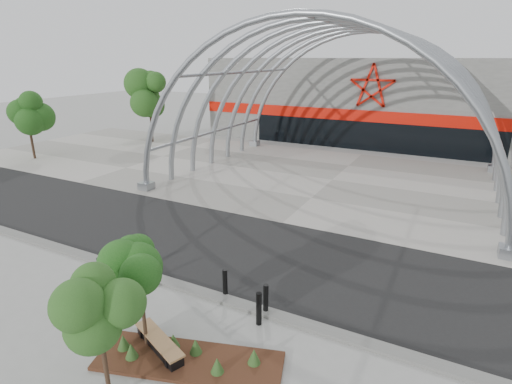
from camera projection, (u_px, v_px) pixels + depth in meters
ground at (206, 290)px, 14.58m from camera, size 140.00×140.00×0.00m
road at (251, 251)px, 17.52m from camera, size 140.00×7.00×0.02m
forecourt at (332, 180)px, 27.61m from camera, size 60.00×17.00×0.04m
kerb at (202, 292)px, 14.35m from camera, size 60.00×0.50×0.12m
arena_building at (386, 99)px, 41.43m from camera, size 34.00×15.24×8.00m
vault_canopy at (332, 180)px, 27.61m from camera, size 20.80×15.80×20.36m
planting_bed at (187, 358)px, 11.14m from camera, size 5.46×3.06×0.55m
street_tree_0 at (139, 275)px, 11.01m from camera, size 1.46×1.46×3.33m
street_tree_1 at (98, 318)px, 9.17m from camera, size 1.41×1.41×3.35m
bench_0 at (118, 286)px, 14.50m from camera, size 1.80×0.85×0.37m
bench_1 at (160, 345)px, 11.50m from camera, size 2.18×1.26×0.45m
bollard_0 at (113, 282)px, 14.10m from camera, size 0.17×0.17×1.08m
bollard_1 at (100, 271)px, 14.90m from camera, size 0.17×0.17×1.04m
bollard_2 at (225, 283)px, 14.06m from camera, size 0.17×0.17×1.06m
bollard_3 at (266, 299)px, 13.12m from camera, size 0.17×0.17×1.08m
bollard_4 at (259, 309)px, 12.57m from camera, size 0.18×0.18×1.13m
bg_tree_0 at (149, 95)px, 38.62m from camera, size 3.00×3.00×6.45m
bg_tree_2 at (27, 112)px, 32.20m from camera, size 2.55×2.55×5.38m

